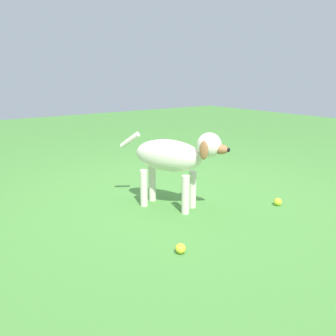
{
  "coord_description": "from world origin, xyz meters",
  "views": [
    {
      "loc": [
        1.77,
        2.28,
        1.08
      ],
      "look_at": [
        0.14,
        0.09,
        0.34
      ],
      "focal_mm": 36.82,
      "sensor_mm": 36.0,
      "label": 1
    }
  ],
  "objects_px": {
    "dog": "(174,157)",
    "tennis_ball_0": "(180,248)",
    "tennis_ball_1": "(188,179)",
    "tennis_ball_2": "(278,202)"
  },
  "relations": [
    {
      "from": "dog",
      "to": "tennis_ball_0",
      "type": "distance_m",
      "value": 0.87
    },
    {
      "from": "tennis_ball_1",
      "to": "tennis_ball_2",
      "type": "distance_m",
      "value": 0.99
    },
    {
      "from": "tennis_ball_0",
      "to": "tennis_ball_1",
      "type": "bearing_deg",
      "value": -131.88
    },
    {
      "from": "tennis_ball_0",
      "to": "tennis_ball_2",
      "type": "relative_size",
      "value": 1.0
    },
    {
      "from": "tennis_ball_0",
      "to": "tennis_ball_2",
      "type": "xyz_separation_m",
      "value": [
        -1.18,
        -0.14,
        0.0
      ]
    },
    {
      "from": "dog",
      "to": "tennis_ball_0",
      "type": "height_order",
      "value": "dog"
    },
    {
      "from": "dog",
      "to": "tennis_ball_0",
      "type": "bearing_deg",
      "value": -61.99
    },
    {
      "from": "tennis_ball_0",
      "to": "tennis_ball_1",
      "type": "height_order",
      "value": "same"
    },
    {
      "from": "dog",
      "to": "tennis_ball_1",
      "type": "distance_m",
      "value": 0.84
    },
    {
      "from": "tennis_ball_2",
      "to": "tennis_ball_0",
      "type": "bearing_deg",
      "value": 6.85
    }
  ]
}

